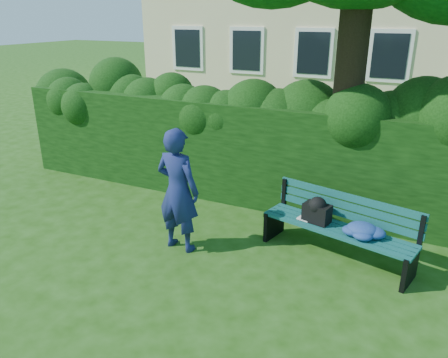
% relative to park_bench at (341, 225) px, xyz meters
% --- Properties ---
extents(ground, '(80.00, 80.00, 0.00)m').
position_rel_park_bench_xyz_m(ground, '(-1.73, -0.73, -0.50)').
color(ground, '#1E480C').
rests_on(ground, ground).
extents(hedge, '(10.00, 1.00, 1.80)m').
position_rel_park_bench_xyz_m(hedge, '(-1.73, 1.47, 0.40)').
color(hedge, black).
rests_on(hedge, ground).
extents(park_bench, '(2.20, 1.04, 0.89)m').
position_rel_park_bench_xyz_m(park_bench, '(0.00, 0.00, 0.00)').
color(park_bench, '#0D4241').
rests_on(park_bench, ground).
extents(man_reading, '(0.69, 0.48, 1.82)m').
position_rel_park_bench_xyz_m(man_reading, '(-2.17, -0.72, 0.40)').
color(man_reading, navy).
rests_on(man_reading, ground).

